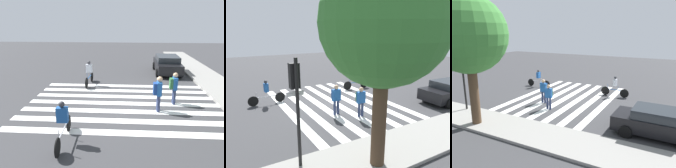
# 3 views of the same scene
# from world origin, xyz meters

# --- Properties ---
(ground_plane) EXTENTS (60.00, 60.00, 0.00)m
(ground_plane) POSITION_xyz_m (0.00, 0.00, 0.00)
(ground_plane) COLOR #38383A
(sidewalk_curb) EXTENTS (36.00, 2.50, 0.14)m
(sidewalk_curb) POSITION_xyz_m (0.00, 6.25, 0.07)
(sidewalk_curb) COLOR gray
(sidewalk_curb) RESTS_ON ground_plane
(crosswalk_stripes) EXTENTS (6.75, 10.00, 0.01)m
(crosswalk_stripes) POSITION_xyz_m (-0.00, 0.00, 0.00)
(crosswalk_stripes) COLOR white
(crosswalk_stripes) RESTS_ON ground_plane
(traffic_light) EXTENTS (0.60, 0.50, 3.92)m
(traffic_light) POSITION_xyz_m (4.47, 5.40, 2.74)
(traffic_light) COLOR black
(traffic_light) RESTS_ON ground_plane
(street_tree) EXTENTS (4.06, 4.06, 7.00)m
(street_tree) POSITION_xyz_m (2.07, 6.78, 4.93)
(street_tree) COLOR #4C3826
(street_tree) RESTS_ON ground_plane
(pedestrian_adult_blue_shirt) EXTENTS (0.49, 0.41, 1.75)m
(pedestrian_adult_blue_shirt) POSITION_xyz_m (0.90, 1.71, 1.03)
(pedestrian_adult_blue_shirt) COLOR navy
(pedestrian_adult_blue_shirt) RESTS_ON ground_plane
(pedestrian_child_with_backpack) EXTENTS (0.48, 0.40, 1.70)m
(pedestrian_child_with_backpack) POSITION_xyz_m (-0.13, 2.67, 0.99)
(pedestrian_child_with_backpack) COLOR navy
(pedestrian_child_with_backpack) RESTS_ON ground_plane
(cyclist_far_lane) EXTENTS (2.28, 0.41, 1.64)m
(cyclist_far_lane) POSITION_xyz_m (-3.24, -2.30, 0.87)
(cyclist_far_lane) COLOR black
(cyclist_far_lane) RESTS_ON ground_plane
(cyclist_near_curb) EXTENTS (2.39, 0.41, 1.61)m
(cyclist_near_curb) POSITION_xyz_m (3.95, -2.05, 0.86)
(cyclist_near_curb) COLOR black
(cyclist_near_curb) RESTS_ON ground_plane
(car_parked_silver_sedan) EXTENTS (4.29, 2.09, 1.44)m
(car_parked_silver_sedan) POSITION_xyz_m (-6.95, 3.52, 0.74)
(car_parked_silver_sedan) COLOR black
(car_parked_silver_sedan) RESTS_ON ground_plane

